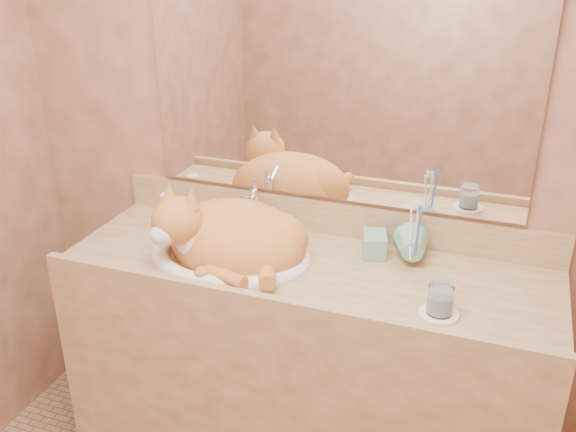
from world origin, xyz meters
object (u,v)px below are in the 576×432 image
(soap_dispenser, at_px, (376,239))
(water_glass, at_px, (440,300))
(toothbrush_cup, at_px, (413,254))
(cat, at_px, (228,234))
(vanity_counter, at_px, (304,372))
(sink_basin, at_px, (230,234))

(soap_dispenser, relative_size, water_glass, 1.95)
(toothbrush_cup, xyz_separation_m, water_glass, (0.12, -0.24, -0.00))
(cat, distance_m, toothbrush_cup, 0.60)
(soap_dispenser, bearing_deg, toothbrush_cup, -18.90)
(vanity_counter, height_order, sink_basin, sink_basin)
(sink_basin, xyz_separation_m, soap_dispenser, (0.46, 0.12, 0.00))
(water_glass, bearing_deg, soap_dispenser, 134.23)
(vanity_counter, xyz_separation_m, soap_dispenser, (0.20, 0.10, 0.51))
(vanity_counter, bearing_deg, water_glass, -18.08)
(vanity_counter, distance_m, sink_basin, 0.57)
(toothbrush_cup, distance_m, water_glass, 0.27)
(soap_dispenser, xyz_separation_m, toothbrush_cup, (0.12, -0.01, -0.03))
(sink_basin, xyz_separation_m, water_glass, (0.70, -0.13, -0.03))
(sink_basin, bearing_deg, toothbrush_cup, 13.66)
(sink_basin, bearing_deg, cat, -91.61)
(cat, xyz_separation_m, soap_dispenser, (0.46, 0.13, -0.00))
(vanity_counter, bearing_deg, toothbrush_cup, 16.55)
(water_glass, bearing_deg, toothbrush_cup, 116.54)
(cat, bearing_deg, soap_dispenser, 23.52)
(vanity_counter, xyz_separation_m, water_glass, (0.45, -0.15, 0.48))
(soap_dispenser, height_order, toothbrush_cup, soap_dispenser)
(sink_basin, relative_size, toothbrush_cup, 4.52)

